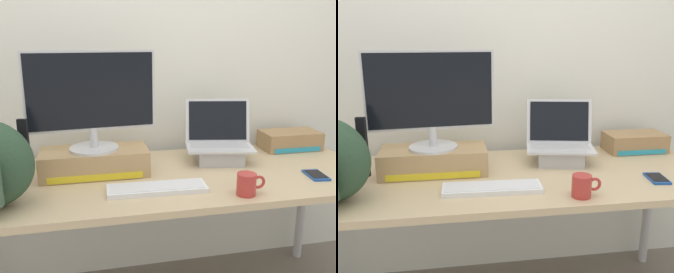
% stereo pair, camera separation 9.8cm
% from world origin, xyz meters
% --- Properties ---
extents(back_wall, '(7.00, 0.10, 2.60)m').
position_xyz_m(back_wall, '(0.00, 0.47, 1.30)').
color(back_wall, silver).
rests_on(back_wall, ground).
extents(desk, '(1.95, 0.75, 0.74)m').
position_xyz_m(desk, '(0.00, 0.00, 0.68)').
color(desk, tan).
rests_on(desk, ground).
extents(toner_box_yellow, '(0.48, 0.22, 0.12)m').
position_xyz_m(toner_box_yellow, '(-0.33, 0.08, 0.80)').
color(toner_box_yellow, tan).
rests_on(toner_box_yellow, desk).
extents(desktop_monitor, '(0.57, 0.22, 0.44)m').
position_xyz_m(desktop_monitor, '(-0.33, 0.08, 1.09)').
color(desktop_monitor, silver).
rests_on(desktop_monitor, toner_box_yellow).
extents(open_laptop, '(0.37, 0.29, 0.30)m').
position_xyz_m(open_laptop, '(0.29, 0.14, 0.81)').
color(open_laptop, '#ADADB2').
rests_on(open_laptop, desk).
extents(external_keyboard, '(0.41, 0.14, 0.02)m').
position_xyz_m(external_keyboard, '(-0.08, -0.18, 0.75)').
color(external_keyboard, white).
rests_on(external_keyboard, desk).
extents(coffee_mug, '(0.12, 0.08, 0.09)m').
position_xyz_m(coffee_mug, '(0.26, -0.29, 0.79)').
color(coffee_mug, '#B2332D').
rests_on(coffee_mug, desk).
extents(cell_phone, '(0.09, 0.14, 0.01)m').
position_xyz_m(cell_phone, '(0.65, -0.17, 0.75)').
color(cell_phone, '#19479E').
rests_on(cell_phone, desk).
extents(plush_toy, '(0.09, 0.09, 0.09)m').
position_xyz_m(plush_toy, '(-0.69, 0.05, 0.79)').
color(plush_toy, '#CC7099').
rests_on(plush_toy, desk).
extents(toner_box_cyan, '(0.32, 0.18, 0.10)m').
position_xyz_m(toner_box_cyan, '(0.76, 0.26, 0.79)').
color(toner_box_cyan, '#9E7A51').
rests_on(toner_box_cyan, desk).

